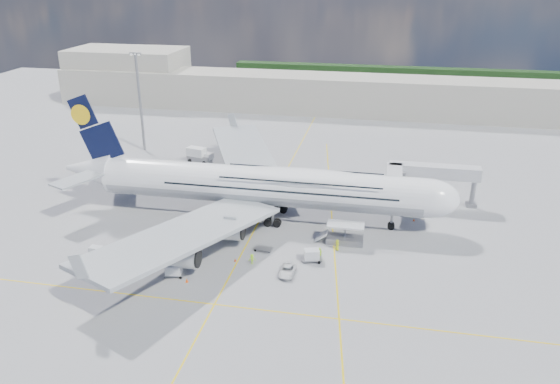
% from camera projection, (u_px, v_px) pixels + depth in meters
% --- Properties ---
extents(ground, '(300.00, 300.00, 0.00)m').
position_uv_depth(ground, '(248.00, 241.00, 97.70)').
color(ground, gray).
rests_on(ground, ground).
extents(taxi_line_main, '(0.25, 220.00, 0.01)m').
position_uv_depth(taxi_line_main, '(248.00, 241.00, 97.70)').
color(taxi_line_main, '#E1BC0B').
rests_on(taxi_line_main, ground).
extents(taxi_line_cross, '(120.00, 0.25, 0.01)m').
position_uv_depth(taxi_line_cross, '(214.00, 304.00, 79.61)').
color(taxi_line_cross, '#E1BC0B').
rests_on(taxi_line_cross, ground).
extents(taxi_line_diag, '(14.16, 99.06, 0.01)m').
position_uv_depth(taxi_line_diag, '(332.00, 224.00, 104.22)').
color(taxi_line_diag, '#E1BC0B').
rests_on(taxi_line_diag, ground).
extents(airliner, '(77.26, 79.15, 23.71)m').
position_uv_depth(airliner, '(262.00, 185.00, 104.04)').
color(airliner, white).
rests_on(airliner, ground).
extents(jet_bridge, '(18.80, 12.10, 8.50)m').
position_uv_depth(jet_bridge, '(419.00, 176.00, 108.62)').
color(jet_bridge, '#B7B7BC').
rests_on(jet_bridge, ground).
extents(cargo_loader, '(8.53, 3.20, 3.67)m').
position_uv_depth(cargo_loader, '(344.00, 236.00, 96.81)').
color(cargo_loader, silver).
rests_on(cargo_loader, ground).
extents(light_mast, '(3.00, 0.70, 25.50)m').
position_uv_depth(light_mast, '(140.00, 101.00, 140.47)').
color(light_mast, gray).
rests_on(light_mast, ground).
extents(terminal, '(180.00, 16.00, 12.00)m').
position_uv_depth(terminal, '(319.00, 94.00, 181.28)').
color(terminal, '#B2AD9E').
rests_on(terminal, ground).
extents(hangar, '(40.00, 22.00, 18.00)m').
position_uv_depth(hangar, '(129.00, 74.00, 197.23)').
color(hangar, '#B2AD9E').
rests_on(hangar, ground).
extents(tree_line, '(160.00, 6.00, 8.00)m').
position_uv_depth(tree_line, '(434.00, 78.00, 215.55)').
color(tree_line, '#193814').
rests_on(tree_line, ground).
extents(dolly_row_a, '(2.95, 1.66, 1.83)m').
position_uv_depth(dolly_row_a, '(96.00, 251.00, 92.27)').
color(dolly_row_a, gray).
rests_on(dolly_row_a, ground).
extents(dolly_row_b, '(3.05, 2.16, 1.74)m').
position_uv_depth(dolly_row_b, '(174.00, 248.00, 93.46)').
color(dolly_row_b, gray).
rests_on(dolly_row_b, ground).
extents(dolly_row_c, '(3.61, 2.30, 2.14)m').
position_uv_depth(dolly_row_c, '(174.00, 270.00, 86.40)').
color(dolly_row_c, gray).
rests_on(dolly_row_c, ground).
extents(dolly_back, '(3.87, 3.29, 0.50)m').
position_uv_depth(dolly_back, '(165.00, 233.00, 99.85)').
color(dolly_back, gray).
rests_on(dolly_back, ground).
extents(dolly_nose_far, '(3.31, 2.08, 0.46)m').
position_uv_depth(dolly_nose_far, '(263.00, 249.00, 94.45)').
color(dolly_nose_far, gray).
rests_on(dolly_nose_far, ground).
extents(dolly_nose_near, '(3.71, 2.64, 2.12)m').
position_uv_depth(dolly_nose_near, '(312.00, 255.00, 90.74)').
color(dolly_nose_near, gray).
rests_on(dolly_nose_near, ground).
extents(baggage_tug, '(3.46, 2.41, 1.97)m').
position_uv_depth(baggage_tug, '(191.00, 241.00, 96.00)').
color(baggage_tug, silver).
rests_on(baggage_tug, ground).
extents(catering_truck_inner, '(6.78, 4.71, 3.74)m').
position_uv_depth(catering_truck_inner, '(252.00, 187.00, 116.96)').
color(catering_truck_inner, gray).
rests_on(catering_truck_inner, ground).
extents(catering_truck_outer, '(6.82, 3.85, 3.83)m').
position_uv_depth(catering_truck_outer, '(199.00, 156.00, 135.66)').
color(catering_truck_outer, gray).
rests_on(catering_truck_outer, ground).
extents(service_van, '(2.32, 4.88, 1.34)m').
position_uv_depth(service_van, '(287.00, 270.00, 87.09)').
color(service_van, silver).
rests_on(service_van, ground).
extents(crew_nose, '(0.63, 0.48, 1.57)m').
position_uv_depth(crew_nose, '(412.00, 214.00, 106.38)').
color(crew_nose, '#A8DA17').
rests_on(crew_nose, ground).
extents(crew_loader, '(1.14, 1.19, 1.94)m').
position_uv_depth(crew_loader, '(320.00, 253.00, 91.66)').
color(crew_loader, '#BEFF1A').
rests_on(crew_loader, ground).
extents(crew_wing, '(0.47, 0.96, 1.58)m').
position_uv_depth(crew_wing, '(194.00, 262.00, 89.37)').
color(crew_wing, '#D4FF1A').
rests_on(crew_wing, ground).
extents(crew_van, '(1.09, 1.17, 2.00)m').
position_uv_depth(crew_van, '(337.00, 245.00, 94.33)').
color(crew_van, '#CCDA16').
rests_on(crew_van, ground).
extents(crew_tug, '(1.35, 1.01, 1.86)m').
position_uv_depth(crew_tug, '(252.00, 259.00, 89.91)').
color(crew_tug, '#A2EB18').
rests_on(crew_tug, ground).
extents(cone_nose, '(0.40, 0.40, 0.51)m').
position_uv_depth(cone_nose, '(414.00, 220.00, 105.30)').
color(cone_nose, '#FF520D').
rests_on(cone_nose, ground).
extents(cone_wing_left_inner, '(0.41, 0.41, 0.53)m').
position_uv_depth(cone_wing_left_inner, '(250.00, 181.00, 123.96)').
color(cone_wing_left_inner, '#FF520D').
rests_on(cone_wing_left_inner, ground).
extents(cone_wing_left_outer, '(0.48, 0.48, 0.61)m').
position_uv_depth(cone_wing_left_outer, '(219.00, 169.00, 131.29)').
color(cone_wing_left_outer, '#FF520D').
rests_on(cone_wing_left_outer, ground).
extents(cone_wing_right_inner, '(0.39, 0.39, 0.50)m').
position_uv_depth(cone_wing_right_inner, '(235.00, 260.00, 91.03)').
color(cone_wing_right_inner, '#FF520D').
rests_on(cone_wing_right_inner, ground).
extents(cone_wing_right_outer, '(0.49, 0.49, 0.62)m').
position_uv_depth(cone_wing_right_outer, '(187.00, 280.00, 85.06)').
color(cone_wing_right_outer, '#FF520D').
rests_on(cone_wing_right_outer, ground).
extents(cone_tail, '(0.38, 0.38, 0.48)m').
position_uv_depth(cone_tail, '(128.00, 192.00, 118.20)').
color(cone_tail, '#FF520D').
rests_on(cone_tail, ground).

